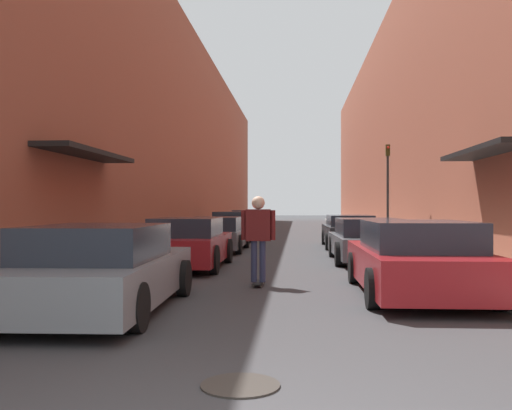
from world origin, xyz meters
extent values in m
plane|color=#38383A|center=(0.00, 24.75, 0.00)|extent=(136.14, 136.14, 0.00)
cube|color=#A3A099|center=(-4.41, 30.94, 0.06)|extent=(1.80, 61.88, 0.12)
cube|color=#A3A099|center=(4.41, 30.94, 0.06)|extent=(1.80, 61.88, 0.12)
cube|color=brown|center=(-7.31, 30.94, 5.67)|extent=(4.00, 61.88, 11.35)
cube|color=black|center=(-4.91, 10.83, 2.90)|extent=(1.00, 4.80, 0.12)
cube|color=brown|center=(7.31, 30.94, 6.17)|extent=(4.00, 61.88, 12.33)
cube|color=black|center=(4.91, 10.83, 2.90)|extent=(1.00, 4.80, 0.12)
cube|color=gray|center=(-2.56, 5.20, 0.48)|extent=(2.06, 4.72, 0.62)
cube|color=#232833|center=(-2.56, 4.97, 1.05)|extent=(1.77, 2.47, 0.50)
cylinder|color=black|center=(-3.51, 6.65, 0.32)|extent=(0.18, 0.63, 0.63)
cylinder|color=black|center=(-1.62, 6.65, 0.32)|extent=(0.18, 0.63, 0.63)
cylinder|color=black|center=(-1.62, 3.76, 0.32)|extent=(0.18, 0.63, 0.63)
cube|color=maroon|center=(-2.40, 11.14, 0.50)|extent=(1.79, 4.32, 0.64)
cube|color=#232833|center=(-2.40, 10.93, 1.05)|extent=(1.56, 2.25, 0.46)
cylinder|color=black|center=(-3.25, 12.48, 0.34)|extent=(0.18, 0.67, 0.67)
cylinder|color=black|center=(-1.54, 12.48, 0.34)|extent=(0.18, 0.67, 0.67)
cylinder|color=black|center=(-3.25, 9.81, 0.34)|extent=(0.18, 0.67, 0.67)
cylinder|color=black|center=(-1.54, 9.81, 0.34)|extent=(0.18, 0.67, 0.67)
cube|color=#515459|center=(-2.49, 16.71, 0.46)|extent=(1.96, 4.57, 0.56)
cube|color=#232833|center=(-2.49, 16.48, 0.97)|extent=(1.72, 2.38, 0.46)
cylinder|color=black|center=(-3.44, 18.12, 0.32)|extent=(0.18, 0.64, 0.64)
cylinder|color=black|center=(-1.53, 18.12, 0.32)|extent=(0.18, 0.64, 0.64)
cylinder|color=black|center=(-3.44, 15.29, 0.32)|extent=(0.18, 0.64, 0.64)
cylinder|color=black|center=(-1.53, 15.29, 0.32)|extent=(0.18, 0.64, 0.64)
cube|color=#515459|center=(-2.53, 22.81, 0.53)|extent=(1.91, 4.52, 0.69)
cube|color=#232833|center=(-2.53, 22.59, 1.10)|extent=(1.67, 2.36, 0.44)
cylinder|color=black|center=(-3.45, 24.21, 0.34)|extent=(0.18, 0.67, 0.67)
cylinder|color=black|center=(-1.62, 24.21, 0.34)|extent=(0.18, 0.67, 0.67)
cylinder|color=black|center=(-3.45, 21.42, 0.34)|extent=(0.18, 0.67, 0.67)
cylinder|color=black|center=(-1.62, 21.42, 0.34)|extent=(0.18, 0.67, 0.67)
cube|color=navy|center=(-2.42, 28.68, 0.51)|extent=(1.87, 4.70, 0.66)
cube|color=#232833|center=(-2.42, 28.45, 1.09)|extent=(1.60, 2.46, 0.50)
cylinder|color=black|center=(-3.28, 30.12, 0.33)|extent=(0.18, 0.66, 0.66)
cylinder|color=black|center=(-1.57, 30.12, 0.33)|extent=(0.18, 0.66, 0.66)
cylinder|color=black|center=(-3.28, 27.24, 0.33)|extent=(0.18, 0.66, 0.66)
cylinder|color=black|center=(-1.57, 27.24, 0.33)|extent=(0.18, 0.66, 0.66)
cube|color=maroon|center=(2.46, 7.07, 0.50)|extent=(1.97, 4.74, 0.65)
cube|color=#232833|center=(2.46, 6.83, 1.07)|extent=(1.72, 2.47, 0.49)
cylinder|color=black|center=(1.52, 8.53, 0.32)|extent=(0.18, 0.64, 0.64)
cylinder|color=black|center=(3.41, 8.53, 0.32)|extent=(0.18, 0.64, 0.64)
cylinder|color=black|center=(1.52, 5.60, 0.32)|extent=(0.18, 0.64, 0.64)
cylinder|color=black|center=(3.41, 5.60, 0.32)|extent=(0.18, 0.64, 0.64)
cube|color=#515459|center=(2.37, 13.16, 0.46)|extent=(2.01, 4.55, 0.57)
cube|color=#232833|center=(2.37, 12.93, 0.99)|extent=(1.72, 2.39, 0.49)
cylinder|color=black|center=(1.44, 14.56, 0.32)|extent=(0.18, 0.64, 0.64)
cylinder|color=black|center=(3.29, 14.56, 0.32)|extent=(0.18, 0.64, 0.64)
cylinder|color=black|center=(1.44, 11.76, 0.32)|extent=(0.18, 0.64, 0.64)
cylinder|color=black|center=(3.29, 11.76, 0.32)|extent=(0.18, 0.64, 0.64)
cube|color=#232326|center=(2.34, 18.74, 0.50)|extent=(1.88, 4.82, 0.66)
cube|color=#232833|center=(2.34, 18.50, 1.03)|extent=(1.63, 2.52, 0.40)
cylinder|color=black|center=(1.46, 20.23, 0.30)|extent=(0.18, 0.61, 0.61)
cylinder|color=black|center=(3.22, 20.23, 0.30)|extent=(0.18, 0.61, 0.61)
cylinder|color=black|center=(1.46, 17.26, 0.30)|extent=(0.18, 0.61, 0.61)
cylinder|color=black|center=(3.22, 17.26, 0.30)|extent=(0.18, 0.61, 0.61)
cube|color=black|center=(-0.40, 8.04, 0.07)|extent=(0.20, 0.78, 0.02)
cylinder|color=beige|center=(-0.48, 8.29, 0.03)|extent=(0.03, 0.06, 0.06)
cylinder|color=beige|center=(-0.33, 8.29, 0.03)|extent=(0.03, 0.06, 0.06)
cylinder|color=beige|center=(-0.48, 7.79, 0.03)|extent=(0.03, 0.06, 0.06)
cylinder|color=beige|center=(-0.33, 7.79, 0.03)|extent=(0.03, 0.06, 0.06)
cylinder|color=#2D3351|center=(-0.49, 8.04, 0.48)|extent=(0.12, 0.12, 0.81)
cylinder|color=#2D3351|center=(-0.32, 8.04, 0.48)|extent=(0.12, 0.12, 0.81)
cube|color=maroon|center=(-0.40, 8.04, 1.20)|extent=(0.49, 0.22, 0.62)
sphere|color=beige|center=(-0.40, 8.04, 1.64)|extent=(0.26, 0.26, 0.26)
cylinder|color=maroon|center=(-0.69, 8.04, 1.20)|extent=(0.10, 0.10, 0.59)
cylinder|color=maroon|center=(-0.11, 8.04, 1.20)|extent=(0.10, 0.10, 0.59)
cylinder|color=#332D28|center=(-0.13, 1.76, 0.01)|extent=(0.70, 0.70, 0.02)
cylinder|color=#2D2D2D|center=(3.96, 19.71, 2.07)|extent=(0.10, 0.10, 3.89)
cube|color=#332D0F|center=(3.96, 19.71, 3.79)|extent=(0.16, 0.16, 0.45)
sphere|color=red|center=(3.96, 19.62, 3.90)|extent=(0.11, 0.11, 0.11)
camera|label=1|loc=(0.37, -3.20, 1.58)|focal=40.00mm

